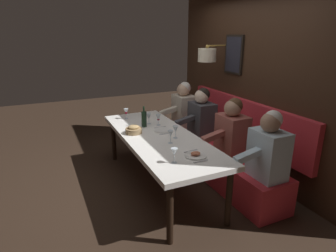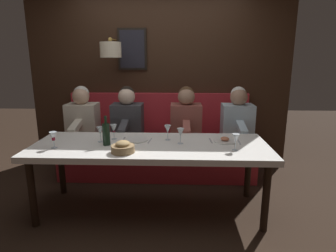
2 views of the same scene
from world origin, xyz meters
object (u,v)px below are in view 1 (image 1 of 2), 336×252
Objects in this scene: dining_table at (159,140)px; wine_glass_0 at (175,129)px; diner_nearest at (268,148)px; diner_far at (184,106)px; wine_glass_2 at (126,112)px; wine_glass_4 at (170,134)px; diner_near at (232,130)px; bread_bowl at (134,130)px; wine_glass_5 at (149,116)px; wine_bottle at (144,119)px; wine_glass_1 at (174,153)px; wine_glass_3 at (158,118)px; diner_middle at (202,115)px.

wine_glass_0 is (0.16, -0.17, 0.18)m from dining_table.
diner_far is (0.00, 2.04, 0.00)m from diner_nearest.
wine_glass_2 is 1.25m from wine_glass_4.
diner_near is at bearing -51.40° from wine_glass_2.
diner_near is 1.00× the size of diner_far.
wine_glass_0 reaches higher than dining_table.
wine_glass_5 is at bearing 41.93° from bread_bowl.
wine_glass_2 is at bearing 100.18° from dining_table.
diner_nearest is at bearing -90.00° from diner_near.
wine_bottle is (-0.20, 0.61, -0.00)m from wine_glass_0.
wine_glass_0 is 1.00× the size of wine_glass_5.
wine_glass_5 is 0.14m from wine_bottle.
diner_nearest is at bearing -12.00° from wine_glass_1.
diner_near is (0.88, -0.38, 0.14)m from dining_table.
wine_glass_3 is 1.00× the size of wine_glass_5.
wine_glass_2 reaches higher than dining_table.
wine_glass_0 reaches higher than bread_bowl.
diner_near is at bearing -90.00° from diner_far.
wine_glass_2 is 1.00× the size of wine_glass_3.
wine_glass_2 is at bearing 89.71° from wine_glass_1.
wine_glass_0 is at bearing -43.12° from bread_bowl.
dining_table is at bearing -96.60° from wine_glass_5.
diner_middle is at bearing -3.14° from wine_bottle.
diner_middle is at bearing 39.09° from wine_glass_4.
diner_middle reaches higher than bread_bowl.
dining_table is 0.56m from wine_glass_5.
wine_glass_1 and wine_glass_5 have the same top height.
diner_far is 2.64× the size of wine_bottle.
wine_glass_1 is 1.28m from wine_bottle.
wine_glass_3 is at bearing 78.86° from wine_glass_4.
diner_middle is at bearing -1.83° from wine_glass_3.
wine_glass_0 is at bearing 63.20° from wine_glass_1.
diner_middle is 4.82× the size of wine_glass_5.
bread_bowl is (-0.33, -0.30, -0.07)m from wine_glass_5.
diner_near and diner_middle have the same top height.
diner_nearest is 0.67m from diner_near.
wine_bottle is (-0.93, -0.55, 0.04)m from diner_far.
wine_glass_1 is (-0.33, -0.66, 0.00)m from wine_glass_0.
wine_glass_1 is at bearing -99.88° from wine_glass_5.
dining_table is 0.96m from wine_glass_2.
diner_nearest reaches higher than dining_table.
diner_middle is 0.83m from wine_glass_5.
diner_nearest is at bearing -90.00° from diner_middle.
wine_bottle is at bearing 176.86° from diner_middle.
diner_middle is at bearing -9.78° from wine_glass_5.
diner_nearest is 1.00× the size of diner_near.
diner_far is at bearing 90.00° from diner_near.
wine_glass_4 is (0.19, -1.24, 0.00)m from wine_glass_2.
wine_glass_3 reaches higher than bread_bowl.
wine_glass_3 is 0.55× the size of wine_bottle.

